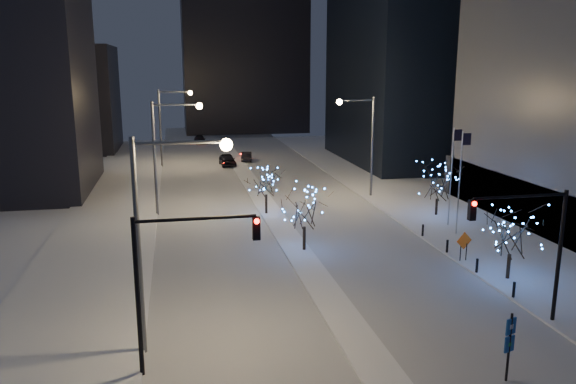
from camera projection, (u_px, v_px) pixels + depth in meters
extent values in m
plane|color=silver|center=(365.00, 352.00, 25.98)|extent=(160.00, 160.00, 0.00)
cube|color=#ADB2BC|center=(256.00, 191.00, 59.44)|extent=(20.00, 130.00, 0.02)
cube|color=silver|center=(263.00, 201.00, 54.65)|extent=(2.00, 80.00, 0.15)
cube|color=silver|center=(455.00, 220.00, 47.99)|extent=(10.00, 90.00, 0.15)
cube|color=silver|center=(101.00, 240.00, 42.37)|extent=(8.00, 90.00, 0.15)
cube|color=black|center=(55.00, 99.00, 86.11)|extent=(18.00, 16.00, 16.00)
cube|color=black|center=(243.00, 24.00, 110.50)|extent=(24.00, 14.00, 42.00)
cylinder|color=#595E66|center=(138.00, 249.00, 24.85)|extent=(0.24, 0.24, 10.00)
cylinder|color=#595E66|center=(180.00, 143.00, 24.21)|extent=(4.00, 0.16, 0.16)
sphere|color=#F4C77A|center=(226.00, 145.00, 24.63)|extent=(0.56, 0.56, 0.56)
cylinder|color=#595E66|center=(155.00, 159.00, 48.76)|extent=(0.24, 0.24, 10.00)
cylinder|color=#595E66|center=(176.00, 105.00, 48.11)|extent=(4.00, 0.16, 0.16)
sphere|color=#F4C77A|center=(199.00, 106.00, 48.54)|extent=(0.56, 0.56, 0.56)
cylinder|color=#595E66|center=(160.00, 129.00, 72.66)|extent=(0.24, 0.24, 10.00)
cylinder|color=#595E66|center=(174.00, 92.00, 72.02)|extent=(4.00, 0.16, 0.16)
sphere|color=#F4C77A|center=(190.00, 93.00, 72.44)|extent=(0.56, 0.56, 0.56)
cylinder|color=#595E66|center=(372.00, 148.00, 55.70)|extent=(0.24, 0.24, 10.00)
cylinder|color=#595E66|center=(357.00, 100.00, 54.33)|extent=(3.50, 0.16, 0.16)
sphere|color=#F4C77A|center=(339.00, 102.00, 54.02)|extent=(0.56, 0.56, 0.56)
cylinder|color=black|center=(138.00, 299.00, 23.27)|extent=(0.20, 0.20, 7.00)
cylinder|color=black|center=(196.00, 219.00, 23.03)|extent=(5.00, 0.14, 0.14)
cube|color=black|center=(256.00, 228.00, 23.64)|extent=(0.32, 0.28, 1.00)
sphere|color=#FF0C05|center=(257.00, 221.00, 23.39)|extent=(0.22, 0.22, 0.22)
cylinder|color=black|center=(559.00, 258.00, 28.20)|extent=(0.20, 0.20, 7.00)
cylinder|color=black|center=(520.00, 196.00, 26.99)|extent=(5.00, 0.14, 0.14)
cube|color=black|center=(472.00, 210.00, 26.63)|extent=(0.32, 0.28, 1.00)
sphere|color=#FF0C05|center=(475.00, 204.00, 26.38)|extent=(0.22, 0.22, 0.22)
cylinder|color=silver|center=(459.00, 184.00, 42.89)|extent=(0.10, 0.10, 8.00)
cube|color=black|center=(467.00, 139.00, 42.21)|extent=(0.70, 0.03, 0.90)
cylinder|color=silver|center=(451.00, 177.00, 45.39)|extent=(0.10, 0.10, 8.00)
cube|color=black|center=(458.00, 135.00, 44.71)|extent=(0.70, 0.03, 0.90)
cylinder|color=black|center=(514.00, 290.00, 31.65)|extent=(0.16, 0.16, 0.90)
cylinder|color=black|center=(477.00, 266.00, 35.47)|extent=(0.16, 0.16, 0.90)
cylinder|color=black|center=(447.00, 246.00, 39.30)|extent=(0.16, 0.16, 0.90)
cylinder|color=black|center=(423.00, 230.00, 43.12)|extent=(0.16, 0.16, 0.90)
imported|color=black|center=(227.00, 160.00, 74.31)|extent=(2.14, 4.72, 1.57)
imported|color=black|center=(247.00, 156.00, 78.04)|extent=(1.99, 4.15, 1.31)
imported|color=black|center=(200.00, 140.00, 95.87)|extent=(2.03, 4.48, 1.27)
cylinder|color=black|center=(304.00, 238.00, 39.82)|extent=(0.22, 0.22, 1.68)
cylinder|color=black|center=(266.00, 204.00, 49.72)|extent=(0.22, 0.22, 1.68)
cylinder|color=black|center=(508.00, 266.00, 34.43)|extent=(0.22, 0.22, 1.54)
cylinder|color=black|center=(436.00, 207.00, 49.25)|extent=(0.22, 0.22, 1.42)
cylinder|color=black|center=(509.00, 348.00, 23.22)|extent=(0.10, 0.10, 3.06)
cube|color=#0D3F96|center=(511.00, 326.00, 23.01)|extent=(0.54, 0.24, 0.70)
cube|color=#0D3F96|center=(509.00, 344.00, 23.19)|extent=(0.54, 0.24, 0.70)
cylinder|color=black|center=(460.00, 252.00, 37.57)|extent=(0.06, 0.06, 1.17)
cylinder|color=black|center=(466.00, 252.00, 37.66)|extent=(0.06, 0.06, 1.17)
cube|color=#FF580D|center=(464.00, 241.00, 37.44)|extent=(1.19, 0.27, 1.21)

